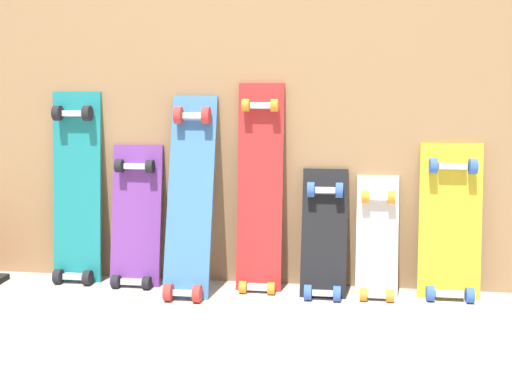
{
  "coord_description": "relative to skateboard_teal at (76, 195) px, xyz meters",
  "views": [
    {
      "loc": [
        0.33,
        -2.48,
        0.82
      ],
      "look_at": [
        0.0,
        -0.07,
        0.4
      ],
      "focal_mm": 44.51,
      "sensor_mm": 36.0,
      "label": 1
    }
  ],
  "objects": [
    {
      "name": "skateboard_yellow",
      "position": [
        1.51,
        -0.01,
        -0.1
      ],
      "size": [
        0.24,
        0.17,
        0.66
      ],
      "color": "gold",
      "rests_on": "ground"
    },
    {
      "name": "skateboard_teal",
      "position": [
        0.0,
        0.0,
        0.0
      ],
      "size": [
        0.21,
        0.16,
        0.85
      ],
      "color": "#197A7F",
      "rests_on": "ground"
    },
    {
      "name": "skateboard_blue",
      "position": [
        0.5,
        -0.08,
        -0.01
      ],
      "size": [
        0.18,
        0.31,
        0.84
      ],
      "color": "#386BAD",
      "rests_on": "ground"
    },
    {
      "name": "plywood_wall_panel",
      "position": [
        0.76,
        0.08,
        0.38
      ],
      "size": [
        2.72,
        0.04,
        1.48
      ],
      "primitive_type": "cube",
      "color": "#99724C",
      "rests_on": "ground"
    },
    {
      "name": "skateboard_purple",
      "position": [
        0.26,
        -0.01,
        -0.11
      ],
      "size": [
        0.21,
        0.18,
        0.64
      ],
      "color": "#6B338C",
      "rests_on": "ground"
    },
    {
      "name": "skateboard_white",
      "position": [
        1.24,
        -0.03,
        -0.17
      ],
      "size": [
        0.16,
        0.2,
        0.54
      ],
      "color": "silver",
      "rests_on": "ground"
    },
    {
      "name": "skateboard_black",
      "position": [
        1.03,
        -0.04,
        -0.15
      ],
      "size": [
        0.18,
        0.22,
        0.56
      ],
      "color": "black",
      "rests_on": "ground"
    },
    {
      "name": "skateboard_red",
      "position": [
        0.77,
        -0.01,
        0.01
      ],
      "size": [
        0.18,
        0.17,
        0.89
      ],
      "color": "#B22626",
      "rests_on": "ground"
    },
    {
      "name": "ground_plane",
      "position": [
        0.76,
        0.01,
        -0.36
      ],
      "size": [
        12.0,
        12.0,
        0.0
      ],
      "primitive_type": "plane",
      "color": "#B2AAA0"
    }
  ]
}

